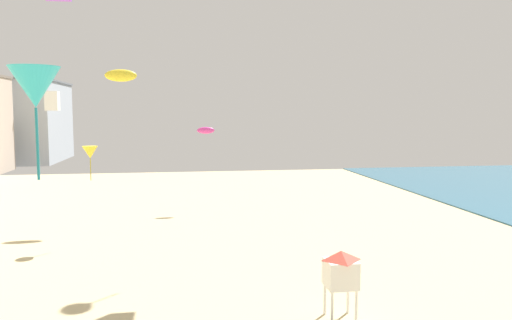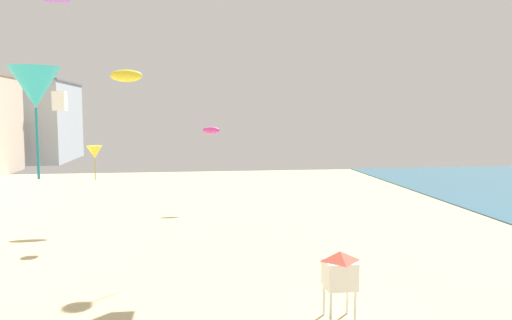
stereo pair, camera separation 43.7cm
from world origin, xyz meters
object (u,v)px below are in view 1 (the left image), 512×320
Objects in this scene: kite_white_box at (52,101)px; kite_cyan_delta_2 at (35,87)px; kite_yellow_delta at (90,152)px; kite_magenta_parafoil at (206,130)px; kite_yellow_parafoil at (121,75)px; lifeguard_stand at (341,270)px.

kite_white_box is 0.41× the size of kite_cyan_delta_2.
kite_white_box is at bearing 102.05° from kite_cyan_delta_2.
kite_yellow_delta is at bearing -68.46° from kite_white_box.
kite_white_box is (-4.85, 12.29, 3.20)m from kite_yellow_delta.
kite_magenta_parafoil is 22.63m from kite_cyan_delta_2.
kite_yellow_parafoil is 18.20m from kite_cyan_delta_2.
kite_magenta_parafoil is (-3.64, 22.04, 4.32)m from lifeguard_stand.
kite_yellow_delta is at bearing -101.08° from kite_yellow_parafoil.
kite_yellow_parafoil is (1.18, 6.02, 4.82)m from kite_yellow_delta.
kite_yellow_parafoil is at bearing -46.10° from kite_white_box.
kite_yellow_parafoil is (6.03, -6.27, 1.62)m from kite_white_box.
kite_yellow_delta is 12.48m from kite_cyan_delta_2.
lifeguard_stand is 1.28× the size of kite_yellow_delta.
kite_white_box reaches higher than kite_cyan_delta_2.
kite_cyan_delta_2 is at bearing -77.95° from kite_white_box.
lifeguard_stand is 0.67× the size of kite_cyan_delta_2.
lifeguard_stand is 30.19m from kite_white_box.
kite_cyan_delta_2 is at bearing 162.44° from lifeguard_stand.
kite_white_box reaches higher than kite_yellow_delta.
kite_yellow_parafoil is at bearing 102.86° from lifeguard_stand.
kite_cyan_delta_2 is at bearing -92.63° from kite_yellow_parafoil.
lifeguard_stand is at bearing -57.89° from kite_white_box.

